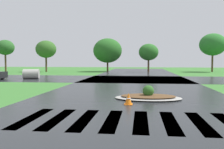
% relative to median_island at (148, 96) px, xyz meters
% --- Properties ---
extents(asphalt_roadway, '(10.25, 80.00, 0.01)m').
position_rel_median_island_xyz_m(asphalt_roadway, '(-0.82, 0.82, -0.13)').
color(asphalt_roadway, '#232628').
rests_on(asphalt_roadway, ground).
extents(asphalt_cross_road, '(90.00, 9.22, 0.01)m').
position_rel_median_island_xyz_m(asphalt_cross_road, '(-0.82, 12.26, -0.13)').
color(asphalt_cross_road, '#232628').
rests_on(asphalt_cross_road, ground).
extents(crosswalk_stripes, '(6.75, 2.89, 0.01)m').
position_rel_median_island_xyz_m(crosswalk_stripes, '(-0.82, -4.34, -0.13)').
color(crosswalk_stripes, white).
rests_on(crosswalk_stripes, ground).
extents(median_island, '(3.27, 1.95, 0.68)m').
position_rel_median_island_xyz_m(median_island, '(0.00, 0.00, 0.00)').
color(median_island, '#9E9B93').
rests_on(median_island, ground).
extents(drainage_pipe_stack, '(1.74, 1.33, 0.99)m').
position_rel_median_island_xyz_m(drainage_pipe_stack, '(-11.39, 11.19, 0.36)').
color(drainage_pipe_stack, '#9E9B93').
rests_on(drainage_pipe_stack, ground).
extents(traffic_cone, '(0.36, 0.36, 0.50)m').
position_rel_median_island_xyz_m(traffic_cone, '(-0.89, -1.62, 0.10)').
color(traffic_cone, orange).
rests_on(traffic_cone, ground).
extents(background_treeline, '(37.02, 6.45, 6.09)m').
position_rel_median_island_xyz_m(background_treeline, '(-3.51, 26.61, 3.59)').
color(background_treeline, '#4C3823').
rests_on(background_treeline, ground).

